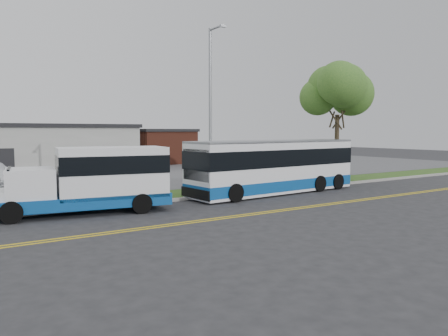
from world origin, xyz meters
TOP-DOWN VIEW (x-y plane):
  - ground at (0.00, 0.00)m, footprint 140.00×140.00m
  - lane_line_north at (0.00, -3.85)m, footprint 70.00×0.12m
  - lane_line_south at (0.00, -4.15)m, footprint 70.00×0.12m
  - curb at (0.00, 1.10)m, footprint 80.00×0.30m
  - verge at (0.00, 2.90)m, footprint 80.00×3.30m
  - parking_lot at (0.00, 17.00)m, footprint 80.00×25.00m
  - brick_wing at (10.50, 26.00)m, footprint 6.30×7.30m
  - tree_east at (14.00, 3.00)m, footprint 5.20×5.20m
  - streetlight_near at (3.00, 2.73)m, footprint 0.35×1.53m
  - shuttle_bus at (-4.64, 0.27)m, footprint 7.92×3.61m
  - transit_bus at (6.05, 0.60)m, footprint 11.40×3.39m

SIDE VIEW (x-z plane):
  - ground at x=0.00m, z-range 0.00..0.00m
  - lane_line_north at x=0.00m, z-range 0.00..0.01m
  - lane_line_south at x=0.00m, z-range 0.00..0.01m
  - verge at x=0.00m, z-range 0.00..0.10m
  - parking_lot at x=0.00m, z-range 0.00..0.10m
  - curb at x=0.00m, z-range 0.00..0.15m
  - shuttle_bus at x=-4.64m, z-range 0.10..3.04m
  - transit_bus at x=6.05m, z-range 0.02..3.14m
  - brick_wing at x=10.50m, z-range 0.01..3.91m
  - streetlight_near at x=3.00m, z-range 0.48..9.98m
  - tree_east at x=14.00m, z-range 2.04..10.37m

